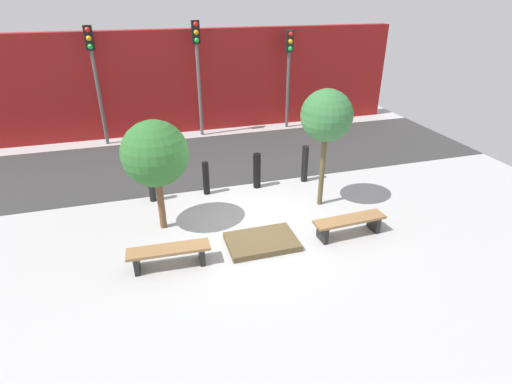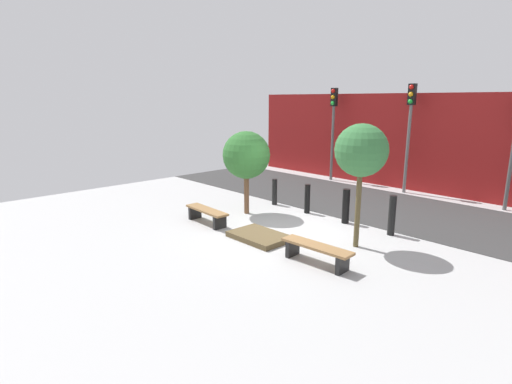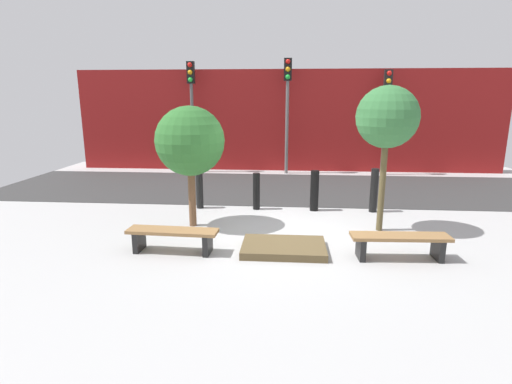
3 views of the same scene
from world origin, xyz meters
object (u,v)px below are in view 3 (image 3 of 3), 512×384
at_px(traffic_light_west, 192,97).
at_px(tree_behind_left_bench, 190,142).
at_px(bollard_left, 256,191).
at_px(tree_behind_right_bench, 387,118).
at_px(planter_bed, 284,248).
at_px(bollard_right, 374,190).
at_px(bollard_far_left, 200,191).
at_px(bollard_center, 314,191).
at_px(traffic_light_mid_east, 387,103).
at_px(bench_left, 173,236).
at_px(traffic_light_mid_west, 287,96).
at_px(bench_right, 400,242).

bearing_deg(traffic_light_west, tree_behind_left_bench, -77.09).
bearing_deg(tree_behind_left_bench, bollard_left, 47.82).
bearing_deg(traffic_light_west, tree_behind_right_bench, -49.38).
distance_m(planter_bed, bollard_right, 3.59).
height_order(tree_behind_left_bench, traffic_light_west, traffic_light_west).
distance_m(bollard_far_left, traffic_light_west, 5.70).
bearing_deg(bollard_center, traffic_light_mid_east, 61.01).
height_order(bollard_left, traffic_light_mid_east, traffic_light_mid_east).
height_order(tree_behind_left_bench, bollard_left, tree_behind_left_bench).
bearing_deg(traffic_light_west, bench_left, -79.55).
bearing_deg(traffic_light_west, bollard_right, -41.41).
relative_size(bollard_far_left, traffic_light_mid_west, 0.22).
height_order(bollard_center, traffic_light_mid_east, traffic_light_mid_east).
distance_m(bench_left, tree_behind_left_bench, 2.21).
bearing_deg(planter_bed, traffic_light_mid_east, 65.84).
bearing_deg(traffic_light_west, traffic_light_mid_east, -0.01).
bearing_deg(bollard_left, bollard_far_left, 180.00).
bearing_deg(bench_right, bench_left, 177.37).
relative_size(bench_left, tree_behind_left_bench, 0.64).
distance_m(bollard_far_left, bollard_left, 1.46).
xyz_separation_m(planter_bed, bollard_left, (-0.73, 2.81, 0.40)).
height_order(bollard_left, bollard_center, bollard_center).
height_order(planter_bed, traffic_light_west, traffic_light_west).
distance_m(traffic_light_mid_west, traffic_light_mid_east, 3.53).
xyz_separation_m(traffic_light_west, traffic_light_mid_west, (3.52, 0.00, 0.05)).
height_order(tree_behind_left_bench, bollard_center, tree_behind_left_bench).
bearing_deg(bollard_right, planter_bed, -127.90).
distance_m(tree_behind_left_bench, bollard_center, 3.40).
bearing_deg(bench_right, traffic_light_west, 121.98).
bearing_deg(traffic_light_mid_west, traffic_light_west, -180.00).
xyz_separation_m(planter_bed, traffic_light_mid_east, (3.52, 7.84, 2.51)).
bearing_deg(tree_behind_left_bench, traffic_light_mid_east, 49.37).
bearing_deg(bollard_right, tree_behind_left_bench, -161.17).
relative_size(bench_right, traffic_light_west, 0.43).
distance_m(tree_behind_left_bench, traffic_light_west, 6.70).
height_order(bench_left, bollard_right, bollard_right).
bearing_deg(traffic_light_mid_east, bollard_right, -104.79).
relative_size(bollard_right, traffic_light_west, 0.27).
relative_size(bench_right, bollard_far_left, 1.91).
height_order(bollard_center, bollard_right, bollard_right).
height_order(traffic_light_west, traffic_light_mid_east, traffic_light_west).
height_order(bollard_right, traffic_light_west, traffic_light_west).
height_order(tree_behind_left_bench, tree_behind_right_bench, tree_behind_right_bench).
height_order(tree_behind_right_bench, traffic_light_west, traffic_light_west).
height_order(planter_bed, bollard_far_left, bollard_far_left).
distance_m(bollard_far_left, bollard_center, 2.92).
bearing_deg(traffic_light_mid_west, tree_behind_right_bench, -72.55).
height_order(bollard_far_left, bollard_center, bollard_center).
bearing_deg(bollard_left, bollard_right, 0.00).
relative_size(tree_behind_right_bench, bollard_center, 2.96).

